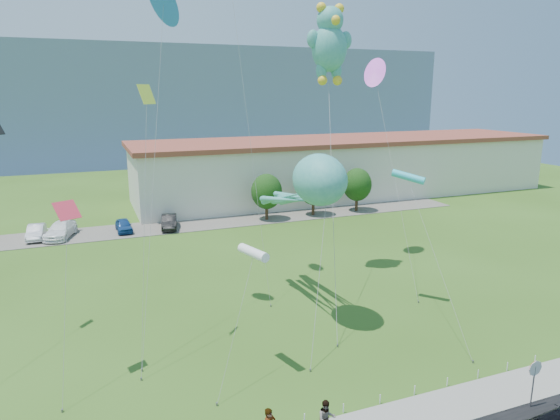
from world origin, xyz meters
The scene contains 22 objects.
ground centered at (0.00, 0.00, 0.00)m, with size 160.00×160.00×0.00m, color #335618.
parking_strip centered at (0.00, 35.00, 0.03)m, with size 70.00×6.00×0.06m, color #59544C.
hill_ridge centered at (0.00, 120.00, 12.50)m, with size 160.00×50.00×25.00m, color slate.
warehouse centered at (26.00, 44.00, 4.12)m, with size 61.00×15.00×8.20m.
stop_sign centered at (9.50, -4.21, 1.87)m, with size 0.80×0.07×2.50m.
rope_fence centered at (0.00, -1.30, 0.25)m, with size 26.05×0.05×0.50m.
tree_near centered at (10.00, 34.00, 3.39)m, with size 3.60×3.60×5.47m.
tree_mid centered at (16.00, 34.00, 3.39)m, with size 3.60×3.60×5.47m.
tree_far centered at (22.00, 34.00, 3.39)m, with size 3.60×3.60×5.47m.
pedestrian_right centered at (-0.54, -2.57, 0.96)m, with size 0.84×0.65×1.73m, color gray.
parked_car_silver centered at (-14.56, 35.17, 0.78)m, with size 1.52×4.36×1.44m, color silver.
parked_car_white centered at (-12.25, 34.81, 0.84)m, with size 2.19×5.39×1.56m, color white.
parked_car_blue centered at (-6.03, 34.75, 0.72)m, with size 1.57×3.90×1.33m, color navy.
parked_car_black centered at (-1.29, 34.23, 0.81)m, with size 1.58×4.53×1.49m, color black.
octopus_kite centered at (3.87, 8.86, 8.73)m, with size 4.44×12.44×11.07m.
teddy_bear_kite centered at (8.72, 16.20, 18.32)m, with size 6.97×13.11×21.13m.
small_kite_yellow centered at (-6.12, 8.29, 12.72)m, with size 2.29×4.51×14.99m.
small_kite_purple centered at (14.10, 18.11, 15.87)m, with size 3.08×11.27×16.96m.
small_kite_cyan centered at (10.86, 8.26, 9.02)m, with size 1.33×9.53×9.54m.
small_kite_pink centered at (-10.42, 6.28, 8.15)m, with size 1.66×3.67×9.47m.
small_kite_white centered at (-1.64, 3.90, 6.58)m, with size 3.06×3.67×7.06m.
small_kite_blue centered at (-4.16, 13.04, 19.44)m, with size 4.27×8.11×20.67m.
Camera 1 is at (-9.27, -19.33, 14.71)m, focal length 32.00 mm.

